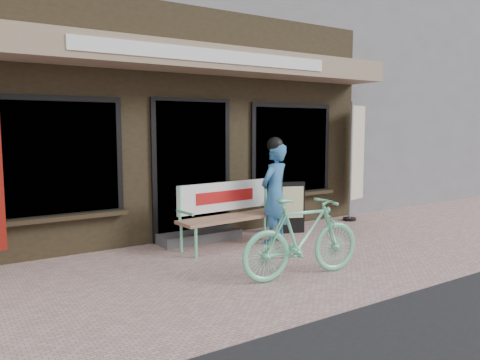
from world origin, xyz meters
TOP-DOWN VIEW (x-y plane):
  - ground at (0.00, 0.00)m, footprint 70.00×70.00m
  - storefront at (0.00, 4.96)m, footprint 7.00×6.77m
  - neighbor_right_near at (8.50, 5.50)m, footprint 10.00×7.00m
  - bench at (0.26, 1.29)m, footprint 1.77×0.58m
  - person at (0.92, 1.05)m, footprint 0.65×0.54m
  - bicycle at (0.19, -0.45)m, footprint 1.62×0.63m
  - nobori_cream at (3.36, 1.70)m, footprint 0.66×0.33m
  - menu_stand at (1.55, 1.41)m, footprint 0.43×0.22m

SIDE VIEW (x-z plane):
  - ground at x=0.00m, z-range 0.00..0.00m
  - menu_stand at x=1.55m, z-range 0.01..0.87m
  - bicycle at x=0.19m, z-range 0.00..0.95m
  - bench at x=0.26m, z-range 0.08..1.02m
  - person at x=0.92m, z-range -0.01..1.60m
  - nobori_cream at x=3.36m, z-range 0.04..2.27m
  - neighbor_right_near at x=8.50m, z-range 0.00..5.60m
  - storefront at x=0.00m, z-range -0.01..5.99m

